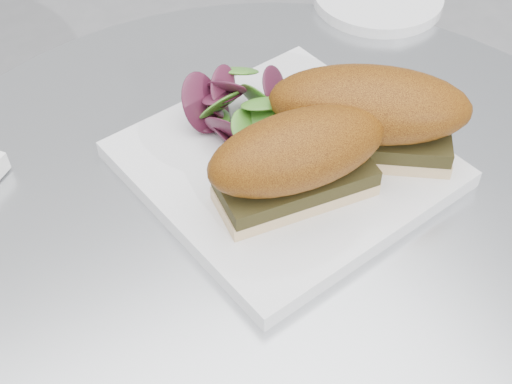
% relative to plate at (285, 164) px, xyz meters
% --- Properties ---
extents(table, '(0.70, 0.70, 0.73)m').
position_rel_plate_xyz_m(table, '(-0.04, -0.06, -0.25)').
color(table, silver).
rests_on(table, ground).
extents(plate, '(0.27, 0.27, 0.02)m').
position_rel_plate_xyz_m(plate, '(0.00, 0.00, 0.00)').
color(plate, silver).
rests_on(plate, table).
extents(sandwich_left, '(0.16, 0.08, 0.08)m').
position_rel_plate_xyz_m(sandwich_left, '(-0.02, -0.04, 0.05)').
color(sandwich_left, beige).
rests_on(sandwich_left, plate).
extents(sandwich_right, '(0.18, 0.16, 0.08)m').
position_rel_plate_xyz_m(sandwich_right, '(0.06, -0.03, 0.05)').
color(sandwich_right, beige).
rests_on(sandwich_right, plate).
extents(salad, '(0.11, 0.11, 0.05)m').
position_rel_plate_xyz_m(salad, '(-0.02, 0.07, 0.03)').
color(salad, '#5D9430').
rests_on(salad, plate).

